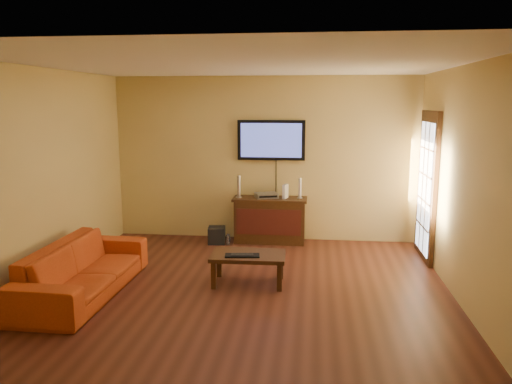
% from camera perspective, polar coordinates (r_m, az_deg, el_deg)
% --- Properties ---
extents(ground_plane, '(5.00, 5.00, 0.00)m').
position_cam_1_polar(ground_plane, '(6.18, -1.42, -11.42)').
color(ground_plane, '#3C1A10').
rests_on(ground_plane, ground).
extents(room_walls, '(5.00, 5.00, 5.00)m').
position_cam_1_polar(room_walls, '(6.39, -0.70, 4.93)').
color(room_walls, tan).
rests_on(room_walls, ground).
extents(french_door, '(0.07, 1.02, 2.22)m').
position_cam_1_polar(french_door, '(7.66, 18.94, 0.45)').
color(french_door, black).
rests_on(french_door, ground).
extents(media_console, '(1.20, 0.46, 0.74)m').
position_cam_1_polar(media_console, '(8.20, 1.59, -3.20)').
color(media_console, black).
rests_on(media_console, ground).
extents(television, '(1.10, 0.08, 0.65)m').
position_cam_1_polar(television, '(8.19, 1.75, 5.94)').
color(television, black).
rests_on(television, ground).
extents(coffee_table, '(0.95, 0.58, 0.39)m').
position_cam_1_polar(coffee_table, '(6.36, -0.89, -7.55)').
color(coffee_table, black).
rests_on(coffee_table, ground).
extents(sofa, '(0.65, 2.13, 0.83)m').
position_cam_1_polar(sofa, '(6.35, -19.14, -7.40)').
color(sofa, '#B13E13').
rests_on(sofa, ground).
extents(speaker_left, '(0.10, 0.10, 0.36)m').
position_cam_1_polar(speaker_left, '(8.13, -1.97, 0.52)').
color(speaker_left, silver).
rests_on(speaker_left, media_console).
extents(speaker_right, '(0.09, 0.09, 0.33)m').
position_cam_1_polar(speaker_right, '(8.11, 5.04, 0.35)').
color(speaker_right, silver).
rests_on(speaker_right, media_console).
extents(av_receiver, '(0.42, 0.36, 0.08)m').
position_cam_1_polar(av_receiver, '(8.13, 1.19, -0.38)').
color(av_receiver, silver).
rests_on(av_receiver, media_console).
extents(game_console, '(0.09, 0.17, 0.23)m').
position_cam_1_polar(game_console, '(8.08, 3.38, 0.07)').
color(game_console, white).
rests_on(game_console, media_console).
extents(subwoofer, '(0.30, 0.30, 0.27)m').
position_cam_1_polar(subwoofer, '(8.21, -4.51, -4.93)').
color(subwoofer, black).
rests_on(subwoofer, ground).
extents(bottle, '(0.06, 0.06, 0.18)m').
position_cam_1_polar(bottle, '(8.13, -3.22, -5.43)').
color(bottle, white).
rests_on(bottle, ground).
extents(keyboard, '(0.44, 0.21, 0.03)m').
position_cam_1_polar(keyboard, '(6.24, -1.58, -7.25)').
color(keyboard, black).
rests_on(keyboard, coffee_table).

